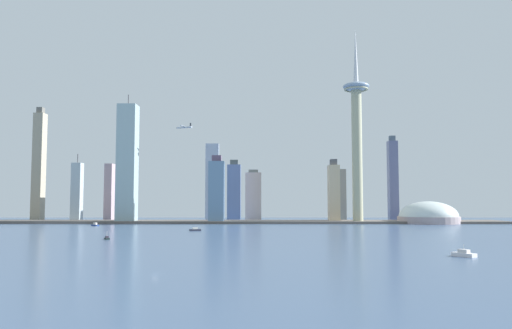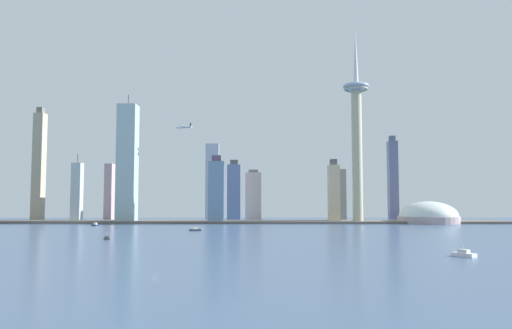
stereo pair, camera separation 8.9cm
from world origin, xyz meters
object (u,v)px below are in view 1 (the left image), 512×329
object	(u,v)px
boat_0	(95,225)
airplane	(184,127)
skyscraper_1	(39,166)
skyscraper_3	(334,193)
skyscraper_6	(253,196)
observation_tower	(357,127)
skyscraper_5	(127,164)
stadium_dome	(428,217)
skyscraper_7	(393,180)
boat_4	(195,230)
skyscraper_2	(234,192)
skyscraper_8	(217,191)
boat_2	(464,254)
skyscraper_4	(110,192)
skyscraper_0	(341,195)
skyscraper_9	(212,182)
skyscraper_10	(77,192)

from	to	relation	value
boat_0	airplane	bearing A→B (deg)	85.59
skyscraper_1	skyscraper_3	bearing A→B (deg)	-4.37
boat_0	skyscraper_6	bearing A→B (deg)	80.62
skyscraper_6	observation_tower	bearing A→B (deg)	-35.04
observation_tower	skyscraper_5	distance (m)	350.95
observation_tower	skyscraper_3	world-z (taller)	observation_tower
stadium_dome	skyscraper_7	xyz separation A→B (m)	(-31.11, 76.98, 58.58)
boat_4	skyscraper_1	bearing A→B (deg)	-61.35
skyscraper_2	skyscraper_5	distance (m)	183.77
skyscraper_8	boat_2	bearing A→B (deg)	-67.33
skyscraper_1	skyscraper_4	size ratio (longest dim) A/B	1.98
skyscraper_3	skyscraper_6	world-z (taller)	skyscraper_3
skyscraper_3	boat_0	bearing A→B (deg)	-162.04
skyscraper_2	skyscraper_7	bearing A→B (deg)	-2.68
skyscraper_1	skyscraper_6	xyz separation A→B (m)	(349.96, 46.49, -48.44)
boat_0	skyscraper_0	bearing A→B (deg)	66.71
boat_2	airplane	size ratio (longest dim) A/B	0.56
skyscraper_1	boat_4	distance (m)	395.80
boat_4	stadium_dome	bearing A→B (deg)	-169.25
skyscraper_4	airplane	xyz separation A→B (m)	(129.45, -48.13, 101.37)
boat_4	skyscraper_9	bearing A→B (deg)	-108.50
airplane	boat_0	bearing A→B (deg)	68.21
skyscraper_7	skyscraper_0	bearing A→B (deg)	154.44
skyscraper_8	skyscraper_0	bearing A→B (deg)	29.33
skyscraper_3	airplane	world-z (taller)	airplane
skyscraper_0	stadium_dome	bearing A→B (deg)	-46.19
skyscraper_5	boat_0	xyz separation A→B (m)	(-18.24, -85.98, -88.08)
skyscraper_1	skyscraper_9	world-z (taller)	skyscraper_1
stadium_dome	boat_2	bearing A→B (deg)	-106.11
skyscraper_3	skyscraper_5	bearing A→B (deg)	-175.99
skyscraper_3	skyscraper_8	world-z (taller)	skyscraper_8
skyscraper_0	skyscraper_1	bearing A→B (deg)	-174.07
skyscraper_4	boat_4	distance (m)	324.20
stadium_dome	skyscraper_0	distance (m)	162.76
stadium_dome	skyscraper_5	distance (m)	458.46
skyscraper_0	skyscraper_7	size ratio (longest dim) A/B	0.62
stadium_dome	skyscraper_4	size ratio (longest dim) A/B	0.95
observation_tower	skyscraper_8	bearing A→B (deg)	179.87
skyscraper_3	boat_0	size ratio (longest dim) A/B	7.65
observation_tower	skyscraper_3	distance (m)	106.64
skyscraper_10	boat_0	world-z (taller)	skyscraper_10
skyscraper_8	boat_4	bearing A→B (deg)	-91.97
skyscraper_2	skyscraper_10	size ratio (longest dim) A/B	0.94
skyscraper_6	boat_0	xyz separation A→B (m)	(-207.76, -190.89, -40.22)
skyscraper_1	skyscraper_2	size ratio (longest dim) A/B	1.83
skyscraper_5	boat_2	xyz separation A→B (m)	(322.28, -450.98, -88.05)
skyscraper_1	skyscraper_5	distance (m)	170.75
stadium_dome	skyscraper_7	size ratio (longest dim) A/B	0.64
stadium_dome	skyscraper_10	size ratio (longest dim) A/B	0.83
skyscraper_5	boat_0	size ratio (longest dim) A/B	15.31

